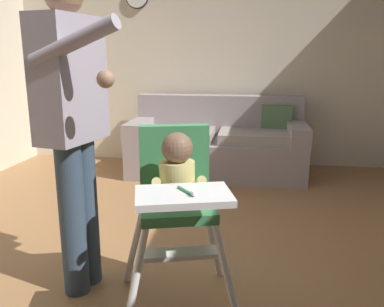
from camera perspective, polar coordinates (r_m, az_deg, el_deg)
The scene contains 5 objects.
ground at distance 2.67m, azimuth -3.89°, elevation -16.50°, with size 6.29×6.88×0.10m, color olive.
wall_far at distance 4.95m, azimuth 2.57°, elevation 14.56°, with size 5.49×0.06×2.75m, color beige.
couch at distance 4.52m, azimuth 3.71°, elevation 1.33°, with size 1.94×0.86×0.86m.
high_chair at distance 1.97m, azimuth -2.18°, elevation -4.93°, with size 0.74×0.83×0.95m.
adult_standing at distance 2.18m, azimuth -16.56°, elevation 4.19°, with size 0.51×0.57×1.68m.
Camera 1 is at (0.51, -2.25, 1.28)m, focal length 37.25 mm.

